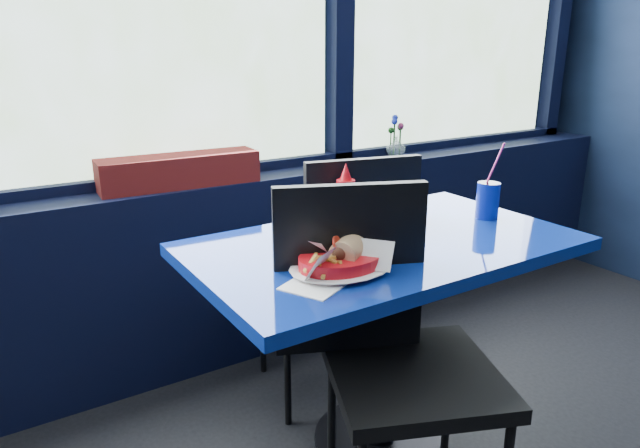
{
  "coord_description": "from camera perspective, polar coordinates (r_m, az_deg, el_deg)",
  "views": [
    {
      "loc": [
        -0.77,
        0.69,
        1.33
      ],
      "look_at": [
        0.05,
        1.98,
        0.85
      ],
      "focal_mm": 32.0,
      "sensor_mm": 36.0,
      "label": 1
    }
  ],
  "objects": [
    {
      "name": "near_table",
      "position": [
        1.86,
        6.27,
        -6.97
      ],
      "size": [
        1.2,
        0.7,
        0.75
      ],
      "color": "black",
      "rests_on": "ground"
    },
    {
      "name": "window_sill",
      "position": [
        2.49,
        -12.09,
        -4.93
      ],
      "size": [
        5.0,
        0.26,
        0.8
      ],
      "primitive_type": "cube",
      "color": "black",
      "rests_on": "ground"
    },
    {
      "name": "food_basket",
      "position": [
        1.54,
        2.28,
        -3.43
      ],
      "size": [
        0.29,
        0.28,
        0.1
      ],
      "rotation": [
        0.0,
        0.0,
        0.15
      ],
      "color": "red",
      "rests_on": "near_table"
    },
    {
      "name": "soda_cup",
      "position": [
        2.08,
        16.43,
        2.37
      ],
      "size": [
        0.08,
        0.08,
        0.27
      ],
      "rotation": [
        0.0,
        0.0,
        0.09
      ],
      "color": "navy",
      "rests_on": "near_table"
    },
    {
      "name": "chair_near_back",
      "position": [
        2.11,
        1.61,
        -4.05
      ],
      "size": [
        0.53,
        0.53,
        0.97
      ],
      "rotation": [
        0.0,
        0.0,
        2.91
      ],
      "color": "black",
      "rests_on": "ground"
    },
    {
      "name": "ketchup_bottle",
      "position": [
        1.84,
        2.55,
        2.26
      ],
      "size": [
        0.06,
        0.06,
        0.23
      ],
      "color": "red",
      "rests_on": "near_table"
    },
    {
      "name": "planter_box",
      "position": [
        2.31,
        -13.86,
        5.21
      ],
      "size": [
        0.63,
        0.19,
        0.12
      ],
      "primitive_type": "cube",
      "rotation": [
        0.0,
        0.0,
        -0.06
      ],
      "color": "maroon",
      "rests_on": "window_sill"
    },
    {
      "name": "napkin",
      "position": [
        1.45,
        -0.63,
        -6.17
      ],
      "size": [
        0.18,
        0.18,
        0.0
      ],
      "primitive_type": "cube",
      "rotation": [
        0.0,
        0.0,
        0.46
      ],
      "color": "white",
      "rests_on": "near_table"
    },
    {
      "name": "flower_vase",
      "position": [
        2.87,
        7.61,
        7.9
      ],
      "size": [
        0.11,
        0.12,
        0.21
      ],
      "rotation": [
        0.0,
        0.0,
        -0.17
      ],
      "color": "silver",
      "rests_on": "window_sill"
    },
    {
      "name": "chair_near_front",
      "position": [
        1.61,
        6.73,
        -11.25
      ],
      "size": [
        0.58,
        0.58,
        0.98
      ],
      "rotation": [
        0.0,
        0.0,
        -0.4
      ],
      "color": "black",
      "rests_on": "ground"
    }
  ]
}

